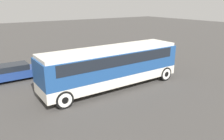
{
  "coord_description": "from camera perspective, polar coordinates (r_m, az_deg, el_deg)",
  "views": [
    {
      "loc": [
        -8.53,
        -12.51,
        6.09
      ],
      "look_at": [
        0.0,
        0.0,
        1.34
      ],
      "focal_mm": 35.0,
      "sensor_mm": 36.0,
      "label": 1
    }
  ],
  "objects": [
    {
      "name": "parked_car_mid",
      "position": [
        22.9,
        3.02,
        3.75
      ],
      "size": [
        4.47,
        1.81,
        1.41
      ],
      "color": "silver",
      "rests_on": "ground_plane"
    },
    {
      "name": "ground_plane",
      "position": [
        16.32,
        0.0,
        -4.51
      ],
      "size": [
        120.0,
        120.0,
        0.0
      ],
      "primitive_type": "plane",
      "color": "#423F3D"
    },
    {
      "name": "parked_car_near",
      "position": [
        19.35,
        -23.96,
        -0.4
      ],
      "size": [
        4.37,
        1.82,
        1.32
      ],
      "color": "navy",
      "rests_on": "ground_plane"
    },
    {
      "name": "tour_bus",
      "position": [
        15.78,
        0.29,
        1.68
      ],
      "size": [
        10.59,
        2.66,
        2.99
      ],
      "color": "silver",
      "rests_on": "ground_plane"
    }
  ]
}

